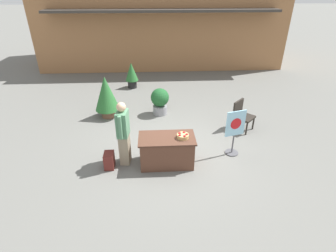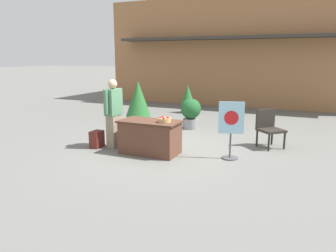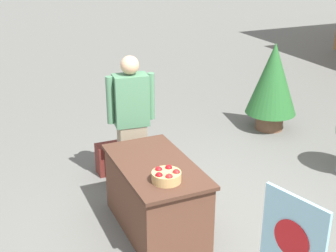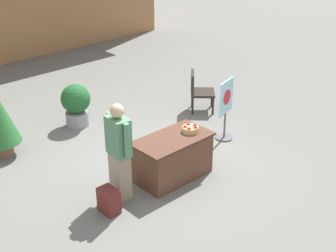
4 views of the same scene
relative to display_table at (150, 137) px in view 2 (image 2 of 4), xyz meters
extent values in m
plane|color=slate|center=(0.18, 0.58, -0.40)|extent=(120.00, 120.00, 0.00)
cube|color=#9E6B42|center=(0.23, 10.60, 2.06)|extent=(12.88, 4.97, 4.92)
cube|color=#38332D|center=(0.23, 7.66, 2.65)|extent=(10.95, 0.90, 0.12)
cube|color=brown|center=(0.00, 0.00, -0.02)|extent=(1.33, 0.73, 0.75)
cube|color=#492C20|center=(0.00, 0.00, 0.37)|extent=(1.42, 0.77, 0.04)
cylinder|color=tan|center=(0.40, -0.04, 0.44)|extent=(0.29, 0.29, 0.10)
sphere|color=red|center=(0.49, -0.06, 0.48)|extent=(0.08, 0.08, 0.08)
sphere|color=red|center=(0.43, 0.04, 0.48)|extent=(0.08, 0.08, 0.08)
sphere|color=#A30F14|center=(0.32, 0.01, 0.48)|extent=(0.08, 0.08, 0.08)
sphere|color=red|center=(0.31, -0.09, 0.48)|extent=(0.08, 0.08, 0.08)
sphere|color=#A30F14|center=(0.43, -0.14, 0.48)|extent=(0.08, 0.08, 0.08)
cube|color=gray|center=(-1.07, 0.12, 0.01)|extent=(0.28, 0.36, 0.82)
cube|color=#4C7F5B|center=(-1.07, 0.12, 0.75)|extent=(0.30, 0.45, 0.65)
sphere|color=tan|center=(-1.07, 0.12, 1.19)|extent=(0.23, 0.23, 0.23)
cylinder|color=#4C7F5B|center=(-1.05, 0.38, 0.78)|extent=(0.09, 0.09, 0.60)
cylinder|color=#4C7F5B|center=(-1.10, -0.14, 0.78)|extent=(0.09, 0.09, 0.60)
cube|color=maroon|center=(-1.47, -0.08, -0.19)|extent=(0.24, 0.34, 0.42)
cylinder|color=#4C4C51|center=(1.82, 0.36, -0.38)|extent=(0.36, 0.36, 0.03)
cylinder|color=#4C4C51|center=(1.82, 0.36, -0.09)|extent=(0.04, 0.04, 0.55)
cube|color=#99D1EA|center=(1.82, 0.36, 0.54)|extent=(0.54, 0.18, 0.71)
cylinder|color=red|center=(1.83, 0.34, 0.54)|extent=(0.30, 0.09, 0.31)
cylinder|color=#28231E|center=(2.87, 1.67, -0.19)|extent=(0.05, 0.05, 0.42)
cylinder|color=#28231E|center=(2.54, 1.33, -0.19)|extent=(0.05, 0.05, 0.42)
cylinder|color=#28231E|center=(2.53, 2.00, -0.19)|extent=(0.05, 0.05, 0.42)
cylinder|color=#28231E|center=(2.20, 1.66, -0.19)|extent=(0.05, 0.05, 0.42)
cube|color=#28231E|center=(2.53, 1.67, 0.05)|extent=(0.78, 0.78, 0.06)
cube|color=#28231E|center=(2.36, 1.84, 0.32)|extent=(0.43, 0.43, 0.47)
cylinder|color=brown|center=(-1.91, 2.86, -0.25)|extent=(0.46, 0.46, 0.29)
cone|color=#28662D|center=(-1.91, 2.86, 0.48)|extent=(0.84, 0.84, 1.18)
cylinder|color=black|center=(-1.25, 5.77, -0.23)|extent=(0.40, 0.40, 0.34)
cone|color=#28662D|center=(-1.25, 5.77, 0.34)|extent=(0.56, 0.56, 0.79)
cylinder|color=gray|center=(-0.09, 2.98, -0.24)|extent=(0.50, 0.50, 0.31)
sphere|color=#1E5628|center=(-0.09, 2.98, 0.24)|extent=(0.64, 0.64, 0.64)
camera|label=1|loc=(-0.29, -5.57, 3.76)|focal=28.00mm
camera|label=2|loc=(3.44, -6.64, 1.85)|focal=35.00mm
camera|label=3|loc=(4.11, -1.66, 2.62)|focal=50.00mm
camera|label=4|loc=(-4.96, -5.25, 4.15)|focal=50.00mm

